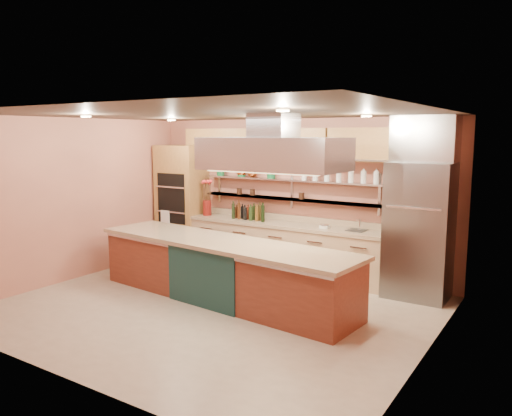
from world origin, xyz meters
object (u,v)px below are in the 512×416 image
Objects in this scene: copper_kettle at (252,173)px; green_canister at (271,173)px; flower_vase at (207,208)px; kitchen_scale at (325,226)px; refrigerator at (419,231)px; island at (222,270)px.

copper_kettle is 0.41m from green_canister.
flower_vase is at bearing -170.65° from green_canister.
refrigerator is at bearing -7.92° from kitchen_scale.
flower_vase is 1.70× the size of copper_kettle.
kitchen_scale is 0.84× the size of copper_kettle.
island is 14.58× the size of flower_vase.
green_canister is at bearing 162.06° from kitchen_scale.
green_canister reaches higher than copper_kettle.
flower_vase is (-1.64, 1.72, 0.62)m from island.
copper_kettle reaches higher than kitchen_scale.
green_canister is at bearing 104.22° from island.
flower_vase is at bearing 139.01° from island.
kitchen_scale is 1.82m from copper_kettle.
kitchen_scale is at bearing -10.38° from green_canister.
flower_vase is 1.18m from copper_kettle.
refrigerator is 1.59m from kitchen_scale.
refrigerator is 11.81× the size of copper_kettle.
kitchen_scale is at bearing 67.82° from island.
island is at bearing -46.46° from flower_vase.
kitchen_scale is (-1.59, 0.01, -0.08)m from refrigerator.
refrigerator reaches higher than island.
green_canister is (-1.20, 0.22, 0.83)m from kitchen_scale.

